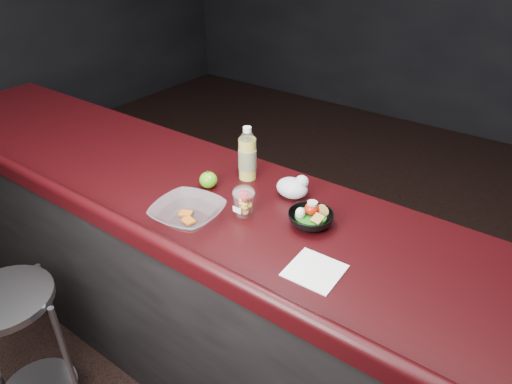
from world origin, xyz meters
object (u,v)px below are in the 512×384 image
snack_bowl (310,218)px  takeout_bowl (188,213)px  fruit_cup (244,201)px  stool_left (17,333)px  lemonade_bottle (247,157)px  green_apple (208,180)px

snack_bowl → takeout_bowl: (-0.37, -0.23, 0.00)m
fruit_cup → stool_left: bearing=-136.0°
fruit_cup → takeout_bowl: bearing=-133.6°
fruit_cup → lemonade_bottle: bearing=124.1°
stool_left → takeout_bowl: bearing=43.4°
stool_left → lemonade_bottle: bearing=59.6°
fruit_cup → takeout_bowl: fruit_cup is taller
stool_left → lemonade_bottle: lemonade_bottle is taller
stool_left → fruit_cup: (0.66, 0.64, 0.55)m
lemonade_bottle → snack_bowl: bearing=-20.2°
green_apple → snack_bowl: bearing=1.8°
takeout_bowl → snack_bowl: bearing=32.2°
stool_left → takeout_bowl: size_ratio=2.67×
stool_left → green_apple: size_ratio=9.82×
green_apple → takeout_bowl: bearing=-66.8°
stool_left → green_apple: (0.43, 0.71, 0.52)m
fruit_cup → snack_bowl: (0.23, 0.09, -0.03)m
snack_bowl → takeout_bowl: bearing=-147.8°
fruit_cup → green_apple: bearing=162.9°
takeout_bowl → green_apple: bearing=113.2°
snack_bowl → fruit_cup: bearing=-159.4°
lemonade_bottle → takeout_bowl: bearing=-87.9°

